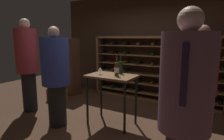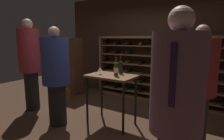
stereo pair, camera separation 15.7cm
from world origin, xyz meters
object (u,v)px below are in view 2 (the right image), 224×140
Objects in this scene: person_guest_khaki at (30,61)px; wine_bottle_black_capsule at (116,69)px; display_cabinet at (74,66)px; wine_glass_stemmed_center at (100,69)px; wine_bottle_red_label at (121,67)px; tasting_table at (111,83)px; wine_crate at (60,94)px; wine_rack at (155,70)px; person_guest_plum_blouse at (199,81)px; person_bystander_dark_jacket at (176,106)px; person_bystander_red_print at (56,72)px.

person_guest_khaki is 5.58× the size of wine_bottle_black_capsule.
display_cabinet is 2.18m from wine_glass_stemmed_center.
tasting_table is at bearing -107.78° from wine_bottle_red_label.
wine_crate is 0.29× the size of display_cabinet.
wine_bottle_black_capsule reaches higher than wine_glass_stemmed_center.
person_guest_khaki reaches higher than tasting_table.
wine_rack is 9.21× the size of wine_bottle_black_capsule.
wine_crate is at bearing -80.43° from display_cabinet.
display_cabinet is at bearing 157.41° from wine_bottle_red_label.
person_guest_plum_blouse is at bearing -118.56° from person_guest_khaki.
person_bystander_dark_jacket is (1.31, -3.04, 0.21)m from wine_rack.
person_guest_plum_blouse reaches higher than display_cabinet.
person_guest_khaki reaches higher than person_bystander_dark_jacket.
person_guest_khaki reaches higher than person_bystander_red_print.
display_cabinet reaches higher than wine_glass_stemmed_center.
wine_bottle_black_capsule is (0.99, 0.55, 0.08)m from person_bystander_red_print.
wine_bottle_red_label reaches higher than wine_glass_stemmed_center.
tasting_table is 0.52× the size of person_bystander_red_print.
person_guest_plum_blouse reaches higher than tasting_table.
wine_bottle_black_capsule is at bearing 142.81° from person_bystander_dark_jacket.
wine_crate is 3.40× the size of wine_glass_stemmed_center.
wine_bottle_red_label is (-1.45, 1.49, 0.04)m from person_bystander_dark_jacket.
display_cabinet is at bearing 147.62° from wine_glass_stemmed_center.
person_bystander_red_print is at bearing -146.81° from tasting_table.
person_guest_khaki is 4.34× the size of wine_crate.
person_guest_khaki is (-1.11, 0.21, 0.12)m from person_bystander_red_print.
person_guest_plum_blouse is at bearing -2.12° from wine_bottle_red_label.
person_bystander_red_print reaches higher than wine_bottle_black_capsule.
display_cabinet is 4.44× the size of wine_bottle_red_label.
wine_crate is at bearing 164.42° from wine_glass_stemmed_center.
person_guest_khaki reaches higher than person_guest_plum_blouse.
wine_bottle_black_capsule is (2.06, -0.45, 0.95)m from wine_crate.
wine_bottle_red_label is 2.64× the size of wine_glass_stemmed_center.
person_bystander_red_print is 5.02× the size of wine_bottle_black_capsule.
wine_bottle_red_label is 0.41m from wine_glass_stemmed_center.
person_guest_khaki is at bearing -169.77° from tasting_table.
person_bystander_red_print reaches higher than wine_bottle_red_label.
person_bystander_red_print is at bearing -114.82° from wine_rack.
wine_bottle_red_label is at bearing 72.22° from tasting_table.
person_bystander_dark_jacket is 3.97m from wine_crate.
display_cabinet is at bearing 151.57° from tasting_table.
person_bystander_dark_jacket reaches higher than display_cabinet.
person_guest_plum_blouse reaches higher than wine_crate.
display_cabinet is (-2.27, -0.66, -0.02)m from wine_rack.
person_guest_plum_blouse is 0.89× the size of person_guest_khaki.
person_guest_khaki is 1.78m from wine_glass_stemmed_center.
wine_glass_stemmed_center is (0.64, 0.52, 0.05)m from person_bystander_red_print.
person_bystander_red_print reaches higher than tasting_table.
display_cabinet is (-0.08, 1.47, -0.32)m from person_guest_khaki.
wine_rack is 1.65× the size of person_guest_khaki.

